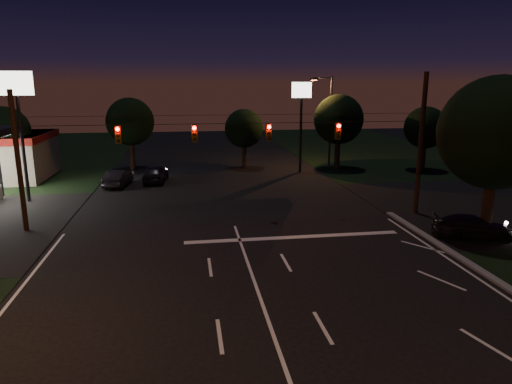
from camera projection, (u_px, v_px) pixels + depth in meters
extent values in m
plane|color=black|center=(284.00, 366.00, 13.72)|extent=(140.00, 140.00, 0.00)
cube|color=silver|center=(293.00, 237.00, 25.21)|extent=(12.00, 0.50, 0.01)
cylinder|color=black|center=(415.00, 213.00, 29.91)|extent=(0.30, 0.30, 9.00)
cylinder|color=black|center=(27.00, 231.00, 26.36)|extent=(0.28, 0.28, 8.00)
cylinder|color=black|center=(232.00, 123.00, 26.74)|extent=(24.00, 0.03, 0.03)
cylinder|color=black|center=(232.00, 115.00, 26.63)|extent=(24.00, 0.02, 0.02)
cube|color=#3F3307|center=(118.00, 135.00, 25.91)|extent=(0.32, 0.26, 1.00)
sphere|color=#FF0705|center=(117.00, 129.00, 25.68)|extent=(0.22, 0.22, 0.22)
sphere|color=black|center=(118.00, 135.00, 25.76)|extent=(0.20, 0.20, 0.20)
sphere|color=black|center=(118.00, 141.00, 25.83)|extent=(0.20, 0.20, 0.20)
cube|color=#3F3307|center=(194.00, 133.00, 26.54)|extent=(0.32, 0.26, 1.00)
sphere|color=#FF0705|center=(194.00, 128.00, 26.31)|extent=(0.22, 0.22, 0.22)
sphere|color=black|center=(194.00, 134.00, 26.39)|extent=(0.20, 0.20, 0.20)
sphere|color=black|center=(195.00, 139.00, 26.47)|extent=(0.20, 0.20, 0.20)
cube|color=#3F3307|center=(269.00, 132.00, 27.19)|extent=(0.32, 0.26, 1.00)
sphere|color=#FF0705|center=(269.00, 127.00, 26.96)|extent=(0.22, 0.22, 0.22)
sphere|color=black|center=(269.00, 133.00, 27.04)|extent=(0.20, 0.20, 0.20)
sphere|color=black|center=(269.00, 138.00, 27.12)|extent=(0.20, 0.20, 0.20)
cube|color=#3F3307|center=(338.00, 131.00, 27.83)|extent=(0.32, 0.26, 1.00)
sphere|color=#FF0705|center=(339.00, 126.00, 27.60)|extent=(0.22, 0.22, 0.22)
sphere|color=black|center=(339.00, 131.00, 27.68)|extent=(0.20, 0.20, 0.20)
sphere|color=black|center=(338.00, 137.00, 27.75)|extent=(0.20, 0.20, 0.20)
cylinder|color=black|center=(23.00, 150.00, 31.93)|extent=(0.24, 0.24, 7.50)
cube|color=white|center=(15.00, 83.00, 30.87)|extent=(2.20, 0.30, 1.60)
cylinder|color=black|center=(301.00, 136.00, 42.92)|extent=(0.24, 0.24, 7.00)
cube|color=white|center=(302.00, 90.00, 41.95)|extent=(1.80, 0.30, 1.40)
cylinder|color=black|center=(330.00, 123.00, 45.13)|extent=(0.20, 0.20, 9.00)
cylinder|color=black|center=(323.00, 78.00, 44.00)|extent=(1.80, 0.12, 0.12)
cube|color=black|center=(314.00, 79.00, 43.89)|extent=(0.60, 0.35, 0.22)
cube|color=#FF5E1E|center=(314.00, 80.00, 43.92)|extent=(0.45, 0.25, 0.04)
cylinder|color=black|center=(488.00, 202.00, 24.86)|extent=(0.60, 0.60, 4.00)
sphere|color=black|center=(497.00, 133.00, 23.98)|extent=(6.00, 6.00, 6.00)
sphere|color=black|center=(501.00, 135.00, 24.55)|extent=(4.50, 4.50, 4.50)
sphere|color=black|center=(482.00, 135.00, 24.21)|extent=(4.20, 4.20, 4.20)
cylinder|color=black|center=(9.00, 164.00, 39.55)|extent=(0.49, 0.49, 3.00)
sphere|color=black|center=(5.00, 131.00, 38.90)|extent=(4.20, 4.20, 4.20)
sphere|color=black|center=(11.00, 132.00, 39.29)|extent=(3.15, 3.15, 3.15)
sphere|color=black|center=(0.00, 132.00, 39.06)|extent=(2.94, 2.94, 2.94)
cylinder|color=black|center=(132.00, 153.00, 44.84)|extent=(0.52, 0.52, 3.25)
sphere|color=black|center=(130.00, 122.00, 44.13)|extent=(4.60, 4.60, 4.60)
sphere|color=black|center=(135.00, 123.00, 44.57)|extent=(3.45, 3.45, 3.45)
sphere|color=black|center=(126.00, 123.00, 44.31)|extent=(3.22, 3.22, 3.22)
cylinder|color=black|center=(244.00, 154.00, 45.56)|extent=(0.47, 0.47, 2.75)
sphere|color=black|center=(244.00, 128.00, 44.96)|extent=(3.80, 3.80, 3.80)
sphere|color=black|center=(247.00, 129.00, 45.32)|extent=(2.85, 2.85, 2.85)
sphere|color=black|center=(240.00, 129.00, 45.11)|extent=(2.66, 2.66, 2.66)
cylinder|color=black|center=(337.00, 152.00, 44.89)|extent=(0.53, 0.53, 3.40)
sphere|color=black|center=(339.00, 119.00, 44.15)|extent=(4.80, 4.80, 4.80)
sphere|color=black|center=(342.00, 120.00, 44.60)|extent=(3.60, 3.60, 3.60)
sphere|color=black|center=(333.00, 120.00, 44.34)|extent=(3.36, 3.36, 3.36)
cylinder|color=black|center=(423.00, 156.00, 44.21)|extent=(0.48, 0.48, 2.90)
sphere|color=black|center=(425.00, 128.00, 43.58)|extent=(4.00, 4.00, 4.00)
sphere|color=black|center=(428.00, 128.00, 43.95)|extent=(3.00, 3.00, 3.00)
sphere|color=black|center=(420.00, 128.00, 43.73)|extent=(2.80, 2.80, 2.80)
imported|color=black|center=(156.00, 173.00, 39.26)|extent=(2.22, 4.51, 1.48)
imported|color=black|center=(118.00, 178.00, 37.66)|extent=(2.08, 4.32, 1.36)
imported|color=black|center=(473.00, 227.00, 25.07)|extent=(4.53, 2.70, 1.23)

